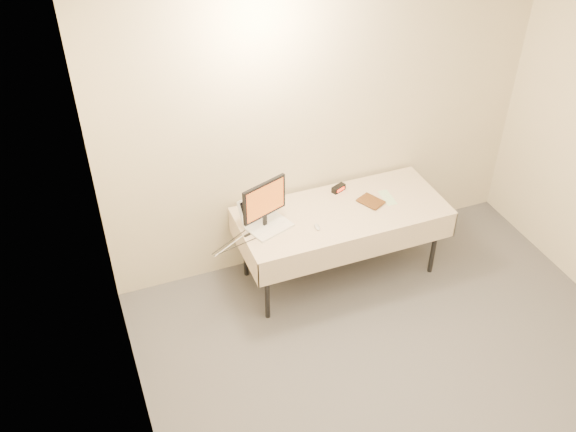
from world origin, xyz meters
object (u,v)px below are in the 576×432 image
object	(u,v)px
table	(342,216)
monitor	(264,202)
laptop	(264,219)
book	(366,196)

from	to	relation	value
table	monitor	distance (m)	0.78
laptop	book	size ratio (longest dim) A/B	2.06
laptop	book	xyz separation A→B (m)	(0.92, -0.09, 0.05)
table	monitor	bearing A→B (deg)	177.67
laptop	monitor	size ratio (longest dim) A/B	1.00
laptop	book	world-z (taller)	laptop
laptop	book	bearing A→B (deg)	-24.91
monitor	book	xyz separation A→B (m)	(0.93, -0.05, -0.15)
table	book	distance (m)	0.28
book	table	bearing A→B (deg)	148.77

